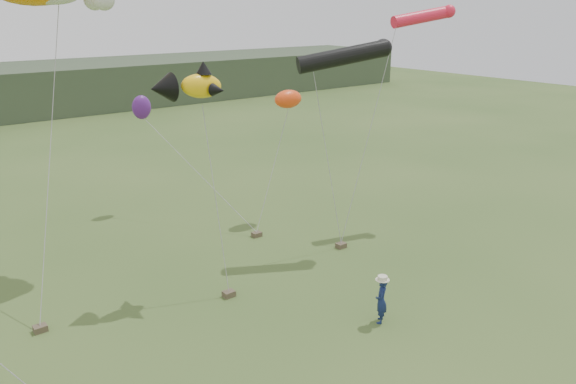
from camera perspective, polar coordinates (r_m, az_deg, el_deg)
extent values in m
plane|color=#385123|center=(16.37, 4.35, -15.15)|extent=(120.00, 120.00, 0.00)
imported|color=#14204D|center=(17.20, 9.46, -10.82)|extent=(0.62, 0.60, 1.43)
cube|color=brown|center=(18.32, -23.86, -12.56)|extent=(0.37, 0.30, 0.19)
cube|color=brown|center=(18.73, -6.03, -10.24)|extent=(0.37, 0.30, 0.19)
cube|color=brown|center=(22.27, 5.40, -5.41)|extent=(0.37, 0.30, 0.19)
cube|color=brown|center=(23.25, -3.20, -4.31)|extent=(0.37, 0.30, 0.19)
sphere|color=silver|center=(21.44, -19.10, 17.99)|extent=(0.72, 0.72, 0.72)
ellipsoid|color=yellow|center=(17.73, -8.79, 10.60)|extent=(1.48, 0.64, 0.88)
cone|color=black|center=(17.45, -12.75, 10.25)|extent=(0.73, 0.92, 0.90)
cone|color=black|center=(17.71, -8.59, 12.38)|extent=(0.50, 0.50, 0.40)
cone|color=black|center=(17.46, -7.10, 10.23)|extent=(0.53, 0.56, 0.40)
cone|color=black|center=(18.32, -8.72, 10.53)|extent=(0.53, 0.56, 0.40)
cylinder|color=black|center=(20.89, 5.58, 13.53)|extent=(3.33, 2.03, 1.19)
sphere|color=black|center=(21.56, 9.63, 14.23)|extent=(0.67, 0.67, 0.67)
cylinder|color=red|center=(24.46, 13.40, 16.92)|extent=(2.74, 1.16, 0.89)
sphere|color=red|center=(25.14, 16.04, 17.23)|extent=(0.53, 0.53, 0.53)
ellipsoid|color=#FF4713|center=(24.35, 0.01, 9.43)|extent=(1.33, 0.78, 0.78)
ellipsoid|color=#521B77|center=(26.24, -14.66, 8.32)|extent=(0.88, 0.58, 1.07)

